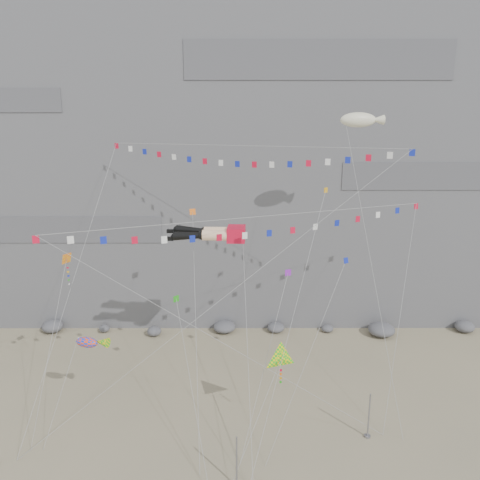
# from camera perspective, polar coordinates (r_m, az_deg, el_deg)

# --- Properties ---
(ground) EXTENTS (120.00, 120.00, 0.00)m
(ground) POSITION_cam_1_polar(r_m,az_deg,el_deg) (40.89, -2.70, -21.34)
(ground) COLOR gray
(ground) RESTS_ON ground
(cliff) EXTENTS (80.00, 28.00, 50.00)m
(cliff) POSITION_cam_1_polar(r_m,az_deg,el_deg) (65.29, -1.67, 15.26)
(cliff) COLOR slate
(cliff) RESTS_ON ground
(talus_boulders) EXTENTS (60.00, 3.00, 1.20)m
(talus_boulders) POSITION_cam_1_polar(r_m,az_deg,el_deg) (55.35, -1.91, -10.56)
(talus_boulders) COLOR #58585C
(talus_boulders) RESTS_ON ground
(anchor_pole_center) EXTENTS (0.12, 0.12, 3.81)m
(anchor_pole_center) POSITION_cam_1_polar(r_m,az_deg,el_deg) (34.25, -0.41, -25.44)
(anchor_pole_center) COLOR gray
(anchor_pole_center) RESTS_ON ground
(anchor_pole_right) EXTENTS (0.12, 0.12, 3.76)m
(anchor_pole_right) POSITION_cam_1_polar(r_m,az_deg,el_deg) (39.56, 15.44, -19.95)
(anchor_pole_right) COLOR gray
(anchor_pole_right) RESTS_ON ground
(legs_kite) EXTENTS (7.38, 14.41, 19.55)m
(legs_kite) POSITION_cam_1_polar(r_m,az_deg,el_deg) (39.81, -3.17, 0.77)
(legs_kite) COLOR red
(legs_kite) RESTS_ON ground
(flag_banner_upper) EXTENTS (29.94, 20.03, 30.87)m
(flag_banner_upper) POSITION_cam_1_polar(r_m,az_deg,el_deg) (43.23, 0.68, 11.38)
(flag_banner_upper) COLOR red
(flag_banner_upper) RESTS_ON ground
(flag_banner_lower) EXTENTS (30.68, 13.00, 19.76)m
(flag_banner_lower) POSITION_cam_1_polar(r_m,az_deg,el_deg) (38.04, 2.14, 2.82)
(flag_banner_lower) COLOR red
(flag_banner_lower) RESTS_ON ground
(harlequin_kite) EXTENTS (2.90, 6.29, 14.54)m
(harlequin_kite) POSITION_cam_1_polar(r_m,az_deg,el_deg) (39.13, -20.40, -2.21)
(harlequin_kite) COLOR red
(harlequin_kite) RESTS_ON ground
(fish_windsock) EXTENTS (4.41, 4.52, 8.30)m
(fish_windsock) POSITION_cam_1_polar(r_m,az_deg,el_deg) (39.28, -18.18, -11.78)
(fish_windsock) COLOR #FC440C
(fish_windsock) RESTS_ON ground
(delta_kite) EXTENTS (5.14, 6.22, 9.38)m
(delta_kite) POSITION_cam_1_polar(r_m,az_deg,el_deg) (35.98, 5.03, -14.21)
(delta_kite) COLOR yellow
(delta_kite) RESTS_ON ground
(blimp_windsock) EXTENTS (4.32, 12.73, 26.71)m
(blimp_windsock) POSITION_cam_1_polar(r_m,az_deg,el_deg) (44.03, 14.23, 13.94)
(blimp_windsock) COLOR beige
(blimp_windsock) RESTS_ON ground
(small_kite_a) EXTENTS (2.20, 15.29, 21.56)m
(small_kite_a) POSITION_cam_1_polar(r_m,az_deg,el_deg) (42.72, -5.79, 3.03)
(small_kite_a) COLOR orange
(small_kite_a) RESTS_ON ground
(small_kite_b) EXTENTS (4.68, 9.54, 15.02)m
(small_kite_b) POSITION_cam_1_polar(r_m,az_deg,el_deg) (39.52, 5.82, -4.24)
(small_kite_b) COLOR purple
(small_kite_b) RESTS_ON ground
(small_kite_c) EXTENTS (3.96, 11.27, 14.58)m
(small_kite_c) POSITION_cam_1_polar(r_m,az_deg,el_deg) (39.34, -7.74, -7.37)
(small_kite_c) COLOR #209D18
(small_kite_c) RESTS_ON ground
(small_kite_d) EXTENTS (7.36, 14.25, 23.65)m
(small_kite_d) POSITION_cam_1_polar(r_m,az_deg,el_deg) (40.40, 10.17, 5.03)
(small_kite_d) COLOR orange
(small_kite_d) RESTS_ON ground
(small_kite_e) EXTENTS (7.17, 7.75, 16.30)m
(small_kite_e) POSITION_cam_1_polar(r_m,az_deg,el_deg) (37.81, 12.58, -3.01)
(small_kite_e) COLOR #1222A1
(small_kite_e) RESTS_ON ground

